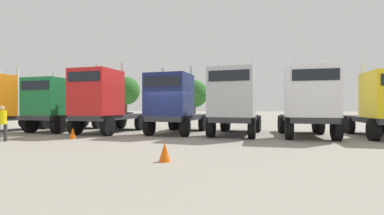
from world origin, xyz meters
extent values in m
plane|color=gray|center=(0.00, 0.00, 0.00)|extent=(200.00, 200.00, 0.00)
cube|color=#333338|center=(-11.74, 2.30, 0.91)|extent=(3.40, 6.70, 0.30)
cylinder|color=silver|center=(-10.91, 1.58, 2.73)|extent=(0.21, 0.21, 3.33)
cylinder|color=#333338|center=(-11.47, 3.68, 1.12)|extent=(1.29, 1.29, 0.12)
cylinder|color=black|center=(-10.35, 3.65, 0.51)|extent=(0.54, 1.06, 1.01)
cylinder|color=black|center=(-12.51, 4.08, 0.51)|extent=(0.54, 1.06, 1.01)
cylinder|color=black|center=(-10.14, 4.73, 0.51)|extent=(0.54, 1.06, 1.01)
cylinder|color=black|center=(-12.30, 5.16, 0.51)|extent=(0.54, 1.06, 1.01)
cube|color=#333338|center=(-7.89, 3.14, 0.99)|extent=(2.84, 6.49, 0.30)
cube|color=#197238|center=(-8.09, 1.18, 2.32)|extent=(2.63, 2.59, 2.36)
cube|color=black|center=(-8.21, -0.01, 2.98)|extent=(2.09, 0.26, 0.55)
cylinder|color=silver|center=(-7.01, 2.41, 2.62)|extent=(0.20, 0.20, 2.96)
cylinder|color=silver|center=(-8.90, 2.60, 2.62)|extent=(0.20, 0.20, 2.96)
cylinder|color=#333338|center=(-7.74, 4.52, 1.20)|extent=(1.21, 1.21, 0.12)
cylinder|color=black|center=(-7.04, 0.59, 0.55)|extent=(0.46, 1.12, 1.09)
cylinder|color=black|center=(-9.23, 0.82, 0.55)|extent=(0.46, 1.12, 1.09)
cylinder|color=black|center=(-6.63, 4.57, 0.55)|extent=(0.46, 1.12, 1.09)
cylinder|color=black|center=(-8.82, 4.80, 0.55)|extent=(0.46, 1.12, 1.09)
cylinder|color=black|center=(-6.52, 5.67, 0.55)|extent=(0.46, 1.12, 1.09)
cylinder|color=black|center=(-8.71, 5.89, 0.55)|extent=(0.46, 1.12, 1.09)
cube|color=#333338|center=(-4.23, 2.51, 1.02)|extent=(2.83, 6.50, 0.30)
cube|color=red|center=(-4.43, 0.55, 2.53)|extent=(2.63, 2.61, 2.73)
cube|color=black|center=(-4.55, -0.65, 3.37)|extent=(2.09, 0.25, 0.55)
cylinder|color=silver|center=(-3.35, 1.79, 2.83)|extent=(0.20, 0.20, 3.33)
cylinder|color=silver|center=(-5.24, 1.98, 2.83)|extent=(0.20, 0.20, 3.33)
cylinder|color=#333338|center=(-4.09, 3.89, 1.23)|extent=(1.21, 1.21, 0.12)
cylinder|color=black|center=(-3.39, -0.04, 0.56)|extent=(0.46, 1.15, 1.12)
cylinder|color=black|center=(-5.57, 0.18, 0.56)|extent=(0.46, 1.15, 1.12)
cylinder|color=black|center=(-2.98, 3.94, 0.56)|extent=(0.46, 1.15, 1.12)
cylinder|color=black|center=(-5.17, 4.17, 0.56)|extent=(0.46, 1.15, 1.12)
cylinder|color=black|center=(-2.87, 5.04, 0.56)|extent=(0.46, 1.15, 1.12)
cylinder|color=black|center=(-5.06, 5.26, 0.56)|extent=(0.46, 1.15, 1.12)
cube|color=#333338|center=(0.25, 2.84, 0.99)|extent=(2.92, 6.38, 0.30)
cube|color=navy|center=(0.01, 0.88, 2.37)|extent=(2.65, 2.48, 2.45)
cube|color=black|center=(-0.13, -0.24, 3.06)|extent=(2.09, 0.29, 0.55)
cylinder|color=silver|center=(1.10, 2.01, 2.67)|extent=(0.20, 0.20, 3.05)
cylinder|color=silver|center=(-0.78, 2.23, 2.67)|extent=(0.20, 0.20, 3.05)
cylinder|color=#333338|center=(0.41, 4.19, 1.20)|extent=(1.22, 1.22, 0.12)
cylinder|color=black|center=(1.05, 0.35, 0.55)|extent=(0.48, 1.13, 1.09)
cylinder|color=black|center=(-1.13, 0.61, 0.55)|extent=(0.48, 1.13, 1.09)
cylinder|color=black|center=(1.52, 4.18, 0.55)|extent=(0.48, 1.13, 1.09)
cylinder|color=black|center=(-0.67, 4.45, 0.55)|extent=(0.48, 1.13, 1.09)
cylinder|color=black|center=(1.65, 5.27, 0.55)|extent=(0.48, 1.13, 1.09)
cylinder|color=black|center=(-0.54, 5.54, 0.55)|extent=(0.48, 1.13, 1.09)
cube|color=#333338|center=(3.92, 2.49, 0.98)|extent=(2.99, 6.39, 0.30)
cube|color=#B7BABF|center=(3.66, 0.55, 2.46)|extent=(2.67, 2.53, 2.66)
cube|color=black|center=(3.51, -0.58, 3.26)|extent=(2.09, 0.32, 0.55)
cylinder|color=silver|center=(4.77, 1.68, 2.76)|extent=(0.20, 0.20, 3.26)
cylinder|color=silver|center=(2.88, 1.93, 2.76)|extent=(0.20, 0.20, 3.26)
cylinder|color=#333338|center=(4.09, 3.84, 1.19)|extent=(1.23, 1.23, 0.12)
cylinder|color=black|center=(4.69, -0.01, 0.54)|extent=(0.49, 1.12, 1.08)
cylinder|color=black|center=(2.51, 0.28, 0.54)|extent=(0.49, 1.12, 1.08)
cylinder|color=black|center=(5.20, 3.82, 0.54)|extent=(0.49, 1.12, 1.08)
cylinder|color=black|center=(3.02, 4.10, 0.54)|extent=(0.49, 1.12, 1.08)
cylinder|color=black|center=(5.34, 4.91, 0.54)|extent=(0.49, 1.12, 1.08)
cylinder|color=black|center=(3.16, 5.19, 0.54)|extent=(0.49, 1.12, 1.08)
cube|color=#333338|center=(7.76, 2.07, 1.00)|extent=(2.52, 5.86, 0.30)
cube|color=white|center=(7.66, 0.30, 2.44)|extent=(2.52, 2.33, 2.56)
cube|color=black|center=(7.60, -0.82, 3.19)|extent=(2.10, 0.16, 0.55)
cylinder|color=silver|center=(8.68, 1.49, 2.74)|extent=(0.19, 0.19, 3.16)
cylinder|color=silver|center=(6.79, 1.60, 2.74)|extent=(0.19, 0.19, 3.16)
cylinder|color=#333338|center=(7.84, 3.33, 1.21)|extent=(1.16, 1.16, 0.12)
cylinder|color=black|center=(8.74, -0.16, 0.55)|extent=(0.41, 1.12, 1.10)
cylinder|color=black|center=(6.54, -0.04, 0.55)|extent=(0.41, 1.12, 1.10)
cylinder|color=black|center=(8.93, 3.27, 0.55)|extent=(0.41, 1.12, 1.10)
cylinder|color=black|center=(6.74, 3.40, 0.55)|extent=(0.41, 1.12, 1.10)
cylinder|color=black|center=(9.00, 4.37, 0.55)|extent=(0.41, 1.12, 1.10)
cylinder|color=black|center=(6.80, 4.50, 0.55)|extent=(0.41, 1.12, 1.10)
cube|color=#333338|center=(11.80, 2.34, 0.97)|extent=(2.67, 6.14, 0.30)
cylinder|color=silver|center=(10.82, 2.07, 2.58)|extent=(0.19, 0.19, 2.94)
cylinder|color=#333338|center=(11.90, 3.65, 1.18)|extent=(1.18, 1.18, 0.12)
cylinder|color=black|center=(10.52, 0.14, 0.53)|extent=(0.43, 1.09, 1.07)
cylinder|color=black|center=(10.81, 3.81, 0.53)|extent=(0.43, 1.09, 1.07)
cylinder|color=black|center=(13.09, 4.73, 0.53)|extent=(0.43, 1.09, 1.07)
cylinder|color=black|center=(10.90, 4.91, 0.53)|extent=(0.43, 1.09, 1.07)
cylinder|color=#373737|center=(-7.10, -3.17, 0.42)|extent=(0.22, 0.22, 0.83)
cylinder|color=yellow|center=(-7.17, -3.29, 1.16)|extent=(0.55, 0.55, 0.66)
sphere|color=tan|center=(-7.17, -3.29, 1.60)|extent=(0.22, 0.22, 0.22)
cone|color=#F2590C|center=(1.83, -6.49, 0.29)|extent=(0.36, 0.36, 0.59)
cone|color=#F2590C|center=(-4.49, -1.70, 0.29)|extent=(0.36, 0.36, 0.58)
cylinder|color=#4C3823|center=(-9.75, 16.63, 1.15)|extent=(0.36, 0.36, 2.30)
sphere|color=#286023|center=(-9.75, 16.63, 3.69)|extent=(3.47, 3.47, 3.47)
cylinder|color=#4C3823|center=(-1.87, 20.72, 1.00)|extent=(0.36, 0.36, 2.00)
sphere|color=#286023|center=(-1.87, 20.72, 3.46)|extent=(3.63, 3.63, 3.63)
cylinder|color=#4C3823|center=(13.18, 18.87, 1.03)|extent=(0.36, 0.36, 2.06)
sphere|color=#286023|center=(13.18, 18.87, 3.72)|extent=(4.15, 4.15, 4.15)
camera|label=1|loc=(4.07, -14.30, 1.64)|focal=25.03mm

